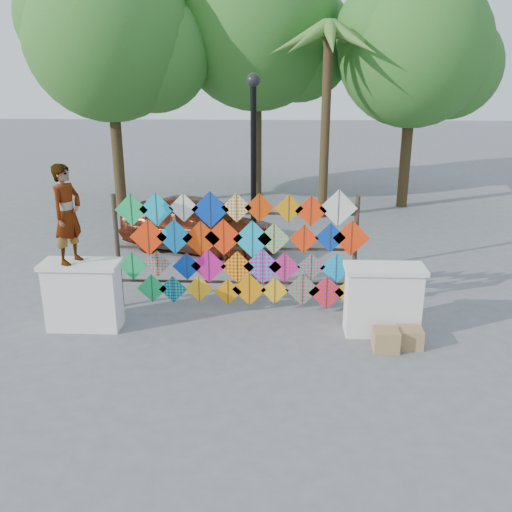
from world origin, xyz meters
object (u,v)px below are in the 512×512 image
Objects in this scene: sedan at (200,224)px; lamppost at (253,163)px; kite_rack at (241,251)px; vendor_woman at (67,214)px.

sedan is 3.47m from lamppost.
lamppost is at bearing -126.13° from sedan.
kite_rack is 3.22m from vendor_woman.
sedan is (-1.30, 3.71, -0.51)m from kite_rack.
kite_rack is 2.81× the size of vendor_woman.
kite_rack reaches higher than sedan.
vendor_woman reaches higher than kite_rack.
vendor_woman is at bearing -144.90° from lamppost.
sedan is at bearing 121.48° from lamppost.
vendor_woman is at bearing -162.54° from kite_rack.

